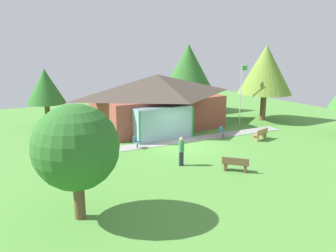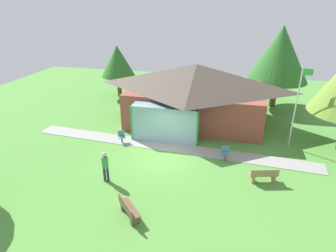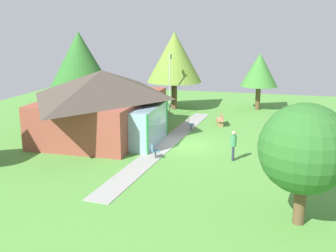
{
  "view_description": "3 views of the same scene",
  "coord_description": "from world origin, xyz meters",
  "px_view_note": "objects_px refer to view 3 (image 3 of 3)",
  "views": [
    {
      "loc": [
        -12.45,
        -19.32,
        6.97
      ],
      "look_at": [
        -0.76,
        1.07,
        1.34
      ],
      "focal_mm": 36.24,
      "sensor_mm": 36.0,
      "label": 1
    },
    {
      "loc": [
        3.8,
        -14.95,
        8.9
      ],
      "look_at": [
        -0.11,
        2.01,
        1.21
      ],
      "focal_mm": 30.45,
      "sensor_mm": 36.0,
      "label": 2
    },
    {
      "loc": [
        -24.28,
        -5.11,
        7.48
      ],
      "look_at": [
        0.37,
        1.36,
        1.09
      ],
      "focal_mm": 42.68,
      "sensor_mm": 36.0,
      "label": 3
    }
  ],
  "objects_px": {
    "tree_lawn_corner": "(304,149)",
    "pavilion": "(105,102)",
    "tree_far_east": "(259,70)",
    "tree_behind_pavilion_right": "(79,59)",
    "flagpole": "(170,82)",
    "bench_mid_right": "(220,120)",
    "patio_chair_west": "(154,152)",
    "patio_chair_lawn_spare": "(190,125)",
    "visitor_strolling_lawn": "(233,143)",
    "tree_east_hedge": "(174,57)",
    "bench_front_center": "(276,146)"
  },
  "relations": [
    {
      "from": "tree_lawn_corner",
      "to": "pavilion",
      "type": "bearing_deg",
      "value": 50.59
    },
    {
      "from": "pavilion",
      "to": "flagpole",
      "type": "relative_size",
      "value": 2.05
    },
    {
      "from": "bench_front_center",
      "to": "tree_behind_pavilion_right",
      "type": "bearing_deg",
      "value": 111.91
    },
    {
      "from": "patio_chair_west",
      "to": "tree_east_hedge",
      "type": "distance_m",
      "value": 15.02
    },
    {
      "from": "bench_front_center",
      "to": "tree_far_east",
      "type": "bearing_deg",
      "value": 53.83
    },
    {
      "from": "pavilion",
      "to": "visitor_strolling_lawn",
      "type": "xyz_separation_m",
      "value": [
        -3.36,
        -9.31,
        -1.34
      ]
    },
    {
      "from": "bench_front_center",
      "to": "tree_lawn_corner",
      "type": "distance_m",
      "value": 9.49
    },
    {
      "from": "tree_lawn_corner",
      "to": "tree_behind_pavilion_right",
      "type": "height_order",
      "value": "tree_behind_pavilion_right"
    },
    {
      "from": "flagpole",
      "to": "patio_chair_lawn_spare",
      "type": "bearing_deg",
      "value": -147.25
    },
    {
      "from": "pavilion",
      "to": "visitor_strolling_lawn",
      "type": "distance_m",
      "value": 9.99
    },
    {
      "from": "pavilion",
      "to": "tree_lawn_corner",
      "type": "height_order",
      "value": "tree_lawn_corner"
    },
    {
      "from": "pavilion",
      "to": "bench_front_center",
      "type": "relative_size",
      "value": 7.92
    },
    {
      "from": "bench_mid_right",
      "to": "patio_chair_west",
      "type": "xyz_separation_m",
      "value": [
        -9.03,
        2.65,
        0.01
      ]
    },
    {
      "from": "tree_lawn_corner",
      "to": "tree_behind_pavilion_right",
      "type": "relative_size",
      "value": 0.67
    },
    {
      "from": "patio_chair_lawn_spare",
      "to": "visitor_strolling_lawn",
      "type": "xyz_separation_m",
      "value": [
        -6.1,
        -3.75,
        0.61
      ]
    },
    {
      "from": "bench_mid_right",
      "to": "tree_lawn_corner",
      "type": "height_order",
      "value": "tree_lawn_corner"
    },
    {
      "from": "pavilion",
      "to": "bench_mid_right",
      "type": "xyz_separation_m",
      "value": [
        4.81,
        -7.51,
        -1.96
      ]
    },
    {
      "from": "bench_mid_right",
      "to": "tree_behind_pavilion_right",
      "type": "distance_m",
      "value": 13.42
    },
    {
      "from": "flagpole",
      "to": "tree_lawn_corner",
      "type": "height_order",
      "value": "flagpole"
    },
    {
      "from": "bench_mid_right",
      "to": "visitor_strolling_lawn",
      "type": "relative_size",
      "value": 0.9
    },
    {
      "from": "bench_mid_right",
      "to": "pavilion",
      "type": "bearing_deg",
      "value": 107.74
    },
    {
      "from": "pavilion",
      "to": "tree_behind_pavilion_right",
      "type": "distance_m",
      "value": 8.57
    },
    {
      "from": "bench_mid_right",
      "to": "tree_behind_pavilion_right",
      "type": "xyz_separation_m",
      "value": [
        1.68,
        12.59,
        4.32
      ]
    },
    {
      "from": "visitor_strolling_lawn",
      "to": "tree_east_hedge",
      "type": "bearing_deg",
      "value": -159.86
    },
    {
      "from": "tree_far_east",
      "to": "patio_chair_lawn_spare",
      "type": "bearing_deg",
      "value": 153.35
    },
    {
      "from": "tree_far_east",
      "to": "tree_behind_pavilion_right",
      "type": "height_order",
      "value": "tree_behind_pavilion_right"
    },
    {
      "from": "patio_chair_west",
      "to": "tree_far_east",
      "type": "bearing_deg",
      "value": 132.14
    },
    {
      "from": "flagpole",
      "to": "bench_mid_right",
      "type": "bearing_deg",
      "value": -113.48
    },
    {
      "from": "flagpole",
      "to": "tree_east_hedge",
      "type": "height_order",
      "value": "tree_east_hedge"
    },
    {
      "from": "bench_mid_right",
      "to": "visitor_strolling_lawn",
      "type": "xyz_separation_m",
      "value": [
        -8.17,
        -1.79,
        0.62
      ]
    },
    {
      "from": "tree_far_east",
      "to": "bench_front_center",
      "type": "bearing_deg",
      "value": -172.84
    },
    {
      "from": "pavilion",
      "to": "tree_east_hedge",
      "type": "bearing_deg",
      "value": -14.34
    },
    {
      "from": "pavilion",
      "to": "patio_chair_west",
      "type": "xyz_separation_m",
      "value": [
        -4.23,
        -4.86,
        -1.95
      ]
    },
    {
      "from": "flagpole",
      "to": "visitor_strolling_lawn",
      "type": "bearing_deg",
      "value": -147.94
    },
    {
      "from": "bench_mid_right",
      "to": "visitor_strolling_lawn",
      "type": "height_order",
      "value": "visitor_strolling_lawn"
    },
    {
      "from": "pavilion",
      "to": "tree_east_hedge",
      "type": "relative_size",
      "value": 1.57
    },
    {
      "from": "bench_front_center",
      "to": "tree_behind_pavilion_right",
      "type": "distance_m",
      "value": 18.93
    },
    {
      "from": "pavilion",
      "to": "visitor_strolling_lawn",
      "type": "relative_size",
      "value": 6.34
    },
    {
      "from": "tree_lawn_corner",
      "to": "tree_far_east",
      "type": "height_order",
      "value": "tree_far_east"
    },
    {
      "from": "tree_east_hedge",
      "to": "tree_lawn_corner",
      "type": "bearing_deg",
      "value": -153.76
    },
    {
      "from": "tree_lawn_corner",
      "to": "tree_behind_pavilion_right",
      "type": "xyz_separation_m",
      "value": [
        16.8,
        17.62,
        1.7
      ]
    },
    {
      "from": "pavilion",
      "to": "patio_chair_west",
      "type": "bearing_deg",
      "value": -131.0
    },
    {
      "from": "patio_chair_lawn_spare",
      "to": "bench_front_center",
      "type": "bearing_deg",
      "value": 44.93
    },
    {
      "from": "patio_chair_west",
      "to": "tree_lawn_corner",
      "type": "relative_size",
      "value": 0.18
    },
    {
      "from": "patio_chair_lawn_spare",
      "to": "tree_behind_pavilion_right",
      "type": "relative_size",
      "value": 0.12
    },
    {
      "from": "tree_behind_pavilion_right",
      "to": "patio_chair_west",
      "type": "bearing_deg",
      "value": -137.15
    },
    {
      "from": "patio_chair_lawn_spare",
      "to": "tree_far_east",
      "type": "relative_size",
      "value": 0.17
    },
    {
      "from": "patio_chair_west",
      "to": "tree_behind_pavilion_right",
      "type": "bearing_deg",
      "value": -166.97
    },
    {
      "from": "tree_behind_pavilion_right",
      "to": "tree_east_hedge",
      "type": "relative_size",
      "value": 1.01
    },
    {
      "from": "patio_chair_lawn_spare",
      "to": "tree_far_east",
      "type": "height_order",
      "value": "tree_far_east"
    }
  ]
}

